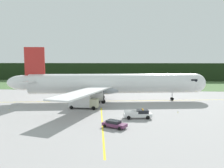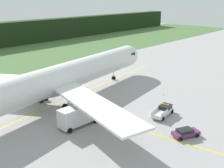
% 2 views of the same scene
% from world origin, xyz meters
% --- Properties ---
extents(ground, '(320.00, 320.00, 0.00)m').
position_xyz_m(ground, '(0.00, 0.00, 0.00)').
color(ground, '#9F9B9C').
extents(taxiway_centerline_main, '(74.72, 10.67, 0.01)m').
position_xyz_m(taxiway_centerline_main, '(2.80, 4.70, 0.00)').
color(taxiway_centerline_main, yellow).
rests_on(taxiway_centerline_main, ground).
extents(taxiway_centerline_spur, '(4.39, 29.51, 0.01)m').
position_xyz_m(taxiway_centerline_spur, '(2.88, -19.96, 0.00)').
color(taxiway_centerline_spur, yellow).
rests_on(taxiway_centerline_spur, ground).
extents(airliner, '(57.71, 49.34, 15.54)m').
position_xyz_m(airliner, '(2.25, 4.63, 4.99)').
color(airliner, white).
rests_on(airliner, ground).
extents(ops_pickup_truck, '(5.88, 2.75, 1.94)m').
position_xyz_m(ops_pickup_truck, '(9.75, -14.70, 0.90)').
color(ops_pickup_truck, white).
rests_on(ops_pickup_truck, ground).
extents(catering_truck, '(7.36, 3.06, 3.68)m').
position_xyz_m(catering_truck, '(-3.62, -6.24, 1.86)').
color(catering_truck, '#BABA99').
rests_on(catering_truck, ground).
extents(staff_car, '(4.62, 3.54, 1.30)m').
position_xyz_m(staff_car, '(5.19, -21.57, 0.70)').
color(staff_car, '#622D53').
rests_on(staff_car, ground).
extents(taxiway_edge_light_east, '(0.12, 0.12, 0.46)m').
position_xyz_m(taxiway_edge_light_east, '(18.84, -9.13, 0.25)').
color(taxiway_edge_light_east, yellow).
rests_on(taxiway_edge_light_east, ground).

